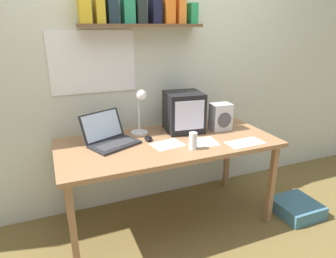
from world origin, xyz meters
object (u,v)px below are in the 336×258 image
(desk_lamp, at_px, (141,107))
(loose_paper_near_monitor, at_px, (168,145))
(crt_monitor, at_px, (184,112))
(computer_mouse, at_px, (148,138))
(loose_paper_near_laptop, at_px, (245,143))
(floor_cushion, at_px, (296,208))
(juice_glass, at_px, (193,142))
(space_heater, at_px, (221,117))
(printed_handout, at_px, (205,142))
(laptop, at_px, (109,136))
(corner_desk, at_px, (168,148))

(desk_lamp, xyz_separation_m, loose_paper_near_monitor, (0.12, -0.30, -0.24))
(crt_monitor, distance_m, loose_paper_near_monitor, 0.40)
(computer_mouse, xyz_separation_m, loose_paper_near_laptop, (0.68, -0.35, -0.01))
(floor_cushion, bearing_deg, juice_glass, 172.82)
(desk_lamp, relative_size, space_heater, 1.66)
(space_heater, bearing_deg, crt_monitor, 164.09)
(juice_glass, distance_m, loose_paper_near_monitor, 0.21)
(space_heater, bearing_deg, printed_handout, -139.42)
(loose_paper_near_monitor, bearing_deg, space_heater, 15.85)
(loose_paper_near_monitor, xyz_separation_m, printed_handout, (0.29, -0.06, 0.00))
(loose_paper_near_laptop, bearing_deg, juice_glass, 173.54)
(space_heater, bearing_deg, loose_paper_near_laptop, -86.43)
(desk_lamp, bearing_deg, laptop, -173.20)
(crt_monitor, height_order, juice_glass, crt_monitor)
(juice_glass, relative_size, computer_mouse, 1.14)
(printed_handout, bearing_deg, juice_glass, -149.98)
(laptop, relative_size, loose_paper_near_monitor, 1.77)
(juice_glass, distance_m, space_heater, 0.53)
(juice_glass, xyz_separation_m, computer_mouse, (-0.25, 0.30, -0.04))
(corner_desk, height_order, laptop, laptop)
(corner_desk, distance_m, floor_cushion, 1.33)
(desk_lamp, distance_m, floor_cushion, 1.67)
(juice_glass, bearing_deg, loose_paper_near_laptop, -6.46)
(computer_mouse, bearing_deg, laptop, 170.59)
(crt_monitor, xyz_separation_m, juice_glass, (-0.11, -0.41, -0.11))
(crt_monitor, height_order, laptop, crt_monitor)
(loose_paper_near_laptop, xyz_separation_m, floor_cushion, (0.57, -0.08, -0.69))
(space_heater, height_order, loose_paper_near_monitor, space_heater)
(corner_desk, relative_size, desk_lamp, 4.45)
(crt_monitor, relative_size, computer_mouse, 2.98)
(desk_lamp, relative_size, loose_paper_near_laptop, 1.28)
(corner_desk, bearing_deg, loose_paper_near_monitor, -114.56)
(computer_mouse, xyz_separation_m, floor_cushion, (1.25, -0.42, -0.71))
(corner_desk, distance_m, laptop, 0.47)
(space_heater, xyz_separation_m, loose_paper_near_laptop, (0.01, -0.36, -0.11))
(desk_lamp, height_order, loose_paper_near_monitor, desk_lamp)
(space_heater, distance_m, floor_cushion, 1.08)
(desk_lamp, bearing_deg, loose_paper_near_laptop, -46.98)
(computer_mouse, height_order, printed_handout, computer_mouse)
(juice_glass, xyz_separation_m, loose_paper_near_laptop, (0.43, -0.05, -0.06))
(corner_desk, relative_size, space_heater, 7.40)
(loose_paper_near_monitor, bearing_deg, loose_paper_near_laptop, -18.64)
(desk_lamp, relative_size, juice_glass, 3.01)
(corner_desk, height_order, crt_monitor, crt_monitor)
(corner_desk, xyz_separation_m, computer_mouse, (-0.14, 0.07, 0.07))
(laptop, xyz_separation_m, loose_paper_near_monitor, (0.41, -0.20, -0.06))
(loose_paper_near_laptop, height_order, printed_handout, same)
(desk_lamp, height_order, printed_handout, desk_lamp)
(laptop, height_order, computer_mouse, laptop)
(crt_monitor, xyz_separation_m, printed_handout, (0.04, -0.32, -0.17))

